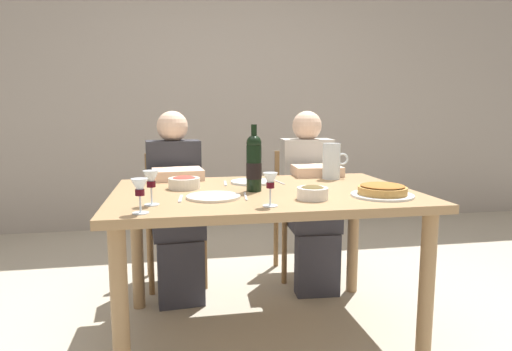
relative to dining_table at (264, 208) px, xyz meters
The scene contains 21 objects.
ground_plane 0.67m from the dining_table, ahead, with size 8.00×8.00×0.00m, color #B2A893.
back_wall 2.44m from the dining_table, 90.00° to the left, with size 8.00×0.10×2.80m, color #A3998E.
dining_table is the anchor object (origin of this frame).
wine_bottle 0.24m from the dining_table, 168.99° to the right, with size 0.08×0.08×0.33m.
water_pitcher 0.59m from the dining_table, 33.31° to the left, with size 0.16×0.10×0.21m.
baked_tart 0.59m from the dining_table, 26.16° to the right, with size 0.29×0.29×0.06m.
salad_bowl 0.43m from the dining_table, 162.24° to the left, with size 0.16×0.16×0.07m.
olive_bowl 0.34m from the dining_table, 57.23° to the right, with size 0.14×0.14×0.07m.
wine_glass_left_diner 0.73m from the dining_table, 144.40° to the right, with size 0.07×0.07×0.14m.
wine_glass_right_diner 0.42m from the dining_table, 97.36° to the right, with size 0.06×0.06×0.14m.
wine_glass_centre 0.63m from the dining_table, 154.28° to the right, with size 0.07×0.07×0.15m.
dinner_plate_left_setting 0.26m from the dining_table, 94.32° to the left, with size 0.23×0.23×0.01m, color silver.
dinner_plate_right_setting 0.32m from the dining_table, 150.58° to the right, with size 0.25×0.25×0.01m, color silver.
fork_left_setting 0.31m from the dining_table, 124.79° to the left, with size 0.16×0.01×0.01m, color silver.
knife_left_setting 0.29m from the dining_table, 61.48° to the left, with size 0.18×0.01×0.01m, color silver.
knife_right_setting 0.21m from the dining_table, 127.95° to the right, with size 0.18×0.01×0.01m, color silver.
spoon_right_setting 0.45m from the dining_table, 160.12° to the right, with size 0.16×0.01×0.01m, color silver.
chair_left 0.99m from the dining_table, 117.87° to the left, with size 0.43×0.43×0.87m.
diner_left 0.77m from the dining_table, 124.99° to the left, with size 0.36×0.53×1.16m.
chair_right 0.99m from the dining_table, 62.23° to the left, with size 0.42×0.42×0.87m.
diner_right 0.77m from the dining_table, 54.82° to the left, with size 0.35×0.52×1.16m.
Camera 1 is at (-0.44, -2.15, 1.15)m, focal length 30.83 mm.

